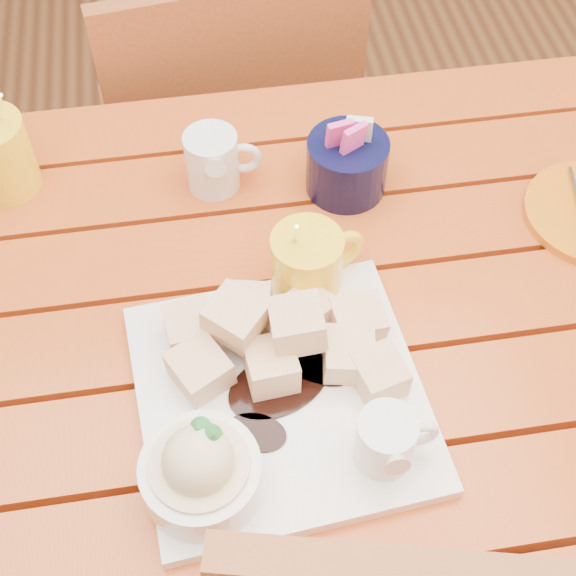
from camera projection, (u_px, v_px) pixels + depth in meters
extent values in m
plane|color=#562D18|center=(271.00, 550.00, 1.49)|extent=(5.00, 5.00, 0.00)
cube|color=#A42D15|center=(293.00, 529.00, 0.76)|extent=(1.20, 0.11, 0.03)
cube|color=#A42D15|center=(275.00, 422.00, 0.83)|extent=(1.20, 0.11, 0.03)
cube|color=#A42D15|center=(260.00, 332.00, 0.90)|extent=(1.20, 0.11, 0.03)
cube|color=#A42D15|center=(248.00, 254.00, 0.97)|extent=(1.20, 0.11, 0.03)
cube|color=#A42D15|center=(236.00, 186.00, 1.03)|extent=(1.20, 0.11, 0.03)
cube|color=#A42D15|center=(227.00, 126.00, 1.10)|extent=(1.20, 0.11, 0.03)
cube|color=#A42D15|center=(228.00, 147.00, 1.16)|extent=(1.12, 0.04, 0.08)
cylinder|color=#A42D15|center=(539.00, 248.00, 1.46)|extent=(0.06, 0.06, 0.72)
cube|color=white|center=(281.00, 397.00, 0.82)|extent=(0.31, 0.31, 0.02)
cube|color=#E08A44|center=(271.00, 366.00, 0.81)|extent=(0.06, 0.06, 0.04)
cube|color=#E08A44|center=(249.00, 311.00, 0.85)|extent=(0.06, 0.06, 0.04)
cube|color=#E08A44|center=(200.00, 369.00, 0.81)|extent=(0.07, 0.07, 0.04)
cube|color=#E08A44|center=(349.00, 355.00, 0.82)|extent=(0.06, 0.06, 0.04)
cube|color=#E08A44|center=(356.00, 321.00, 0.84)|extent=(0.06, 0.06, 0.04)
cube|color=#E08A44|center=(308.00, 313.00, 0.85)|extent=(0.07, 0.07, 0.04)
cube|color=#E08A44|center=(379.00, 374.00, 0.81)|extent=(0.06, 0.06, 0.04)
cube|color=#E08A44|center=(191.00, 330.00, 0.84)|extent=(0.06, 0.06, 0.04)
cube|color=#E08A44|center=(297.00, 324.00, 0.80)|extent=(0.05, 0.05, 0.04)
cube|color=#E08A44|center=(235.00, 318.00, 0.81)|extent=(0.07, 0.07, 0.04)
cylinder|color=white|center=(201.00, 476.00, 0.74)|extent=(0.11, 0.11, 0.05)
cylinder|color=beige|center=(200.00, 470.00, 0.73)|extent=(0.09, 0.09, 0.03)
sphere|color=beige|center=(198.00, 460.00, 0.71)|extent=(0.07, 0.07, 0.07)
cone|color=#297E39|center=(212.00, 436.00, 0.70)|extent=(0.04, 0.04, 0.03)
cone|color=#297E39|center=(198.00, 428.00, 0.70)|extent=(0.03, 0.03, 0.03)
cylinder|color=white|center=(385.00, 440.00, 0.75)|extent=(0.06, 0.06, 0.06)
cylinder|color=black|center=(388.00, 427.00, 0.73)|extent=(0.05, 0.05, 0.01)
cone|color=white|center=(395.00, 458.00, 0.72)|extent=(0.02, 0.02, 0.03)
torus|color=white|center=(419.00, 434.00, 0.75)|extent=(0.04, 0.01, 0.04)
cylinder|color=silver|center=(0.00, 127.00, 0.95)|extent=(0.04, 0.05, 0.13)
cylinder|color=yellow|center=(307.00, 266.00, 0.88)|extent=(0.08, 0.08, 0.09)
cylinder|color=black|center=(307.00, 245.00, 0.85)|extent=(0.07, 0.07, 0.01)
torus|color=yellow|center=(342.00, 250.00, 0.89)|extent=(0.06, 0.03, 0.05)
cylinder|color=silver|center=(293.00, 243.00, 0.86)|extent=(0.01, 0.06, 0.12)
cylinder|color=white|center=(212.00, 161.00, 0.98)|extent=(0.07, 0.07, 0.08)
cylinder|color=white|center=(210.00, 140.00, 0.96)|extent=(0.05, 0.05, 0.01)
cone|color=white|center=(213.00, 164.00, 0.94)|extent=(0.03, 0.03, 0.03)
torus|color=white|center=(243.00, 156.00, 0.99)|extent=(0.05, 0.01, 0.05)
cylinder|color=black|center=(347.00, 165.00, 0.98)|extent=(0.10, 0.10, 0.07)
cube|color=#F442A7|center=(339.00, 137.00, 0.94)|extent=(0.03, 0.02, 0.05)
cube|color=white|center=(359.00, 132.00, 0.95)|extent=(0.03, 0.02, 0.05)
cube|color=#F442A7|center=(353.00, 141.00, 0.94)|extent=(0.03, 0.03, 0.05)
cube|color=brown|center=(220.00, 137.00, 1.54)|extent=(0.46, 0.46, 0.03)
cylinder|color=brown|center=(281.00, 143.00, 1.85)|extent=(0.03, 0.03, 0.41)
cylinder|color=brown|center=(132.00, 174.00, 1.79)|extent=(0.03, 0.03, 0.41)
cylinder|color=brown|center=(330.00, 254.00, 1.65)|extent=(0.03, 0.03, 0.41)
cylinder|color=brown|center=(164.00, 294.00, 1.59)|extent=(0.03, 0.03, 0.41)
cube|color=brown|center=(239.00, 106.00, 1.26)|extent=(0.41, 0.09, 0.42)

